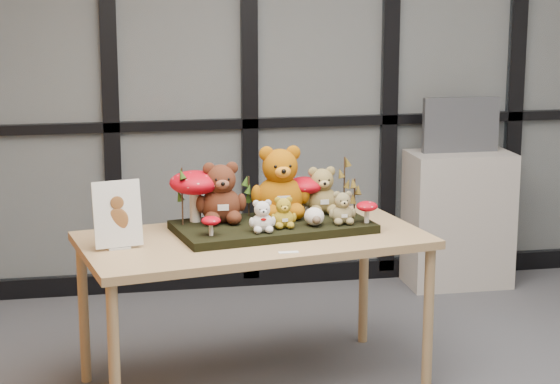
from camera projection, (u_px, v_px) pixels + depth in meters
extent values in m
plane|color=#BAB8AF|center=(319.00, 65.00, 6.34)|extent=(5.00, 0.00, 5.00)
cube|color=#2D383F|center=(321.00, 66.00, 6.31)|extent=(4.90, 0.02, 2.70)
cube|color=black|center=(319.00, 272.00, 6.60)|extent=(4.90, 0.06, 0.12)
cube|color=black|center=(320.00, 121.00, 6.38)|extent=(4.90, 0.06, 0.06)
cube|color=black|center=(109.00, 69.00, 6.07)|extent=(0.10, 0.06, 2.70)
cube|color=black|center=(249.00, 67.00, 6.22)|extent=(0.10, 0.06, 2.70)
cube|color=black|center=(390.00, 64.00, 6.39)|extent=(0.10, 0.06, 2.70)
cube|color=black|center=(516.00, 62.00, 6.54)|extent=(0.10, 0.06, 2.70)
cube|color=tan|center=(254.00, 240.00, 4.79)|extent=(1.73, 1.08, 0.04)
cylinder|color=tan|center=(114.00, 364.00, 4.28)|extent=(0.05, 0.05, 0.71)
cylinder|color=tan|center=(84.00, 312.00, 4.93)|extent=(0.05, 0.05, 0.71)
cylinder|color=tan|center=(428.00, 320.00, 4.82)|extent=(0.05, 0.05, 0.71)
cylinder|color=tan|center=(364.00, 279.00, 5.46)|extent=(0.05, 0.05, 0.71)
cube|color=black|center=(273.00, 227.00, 4.88)|extent=(0.99, 0.62, 0.04)
cube|color=silver|center=(119.00, 247.00, 4.58)|extent=(0.11, 0.08, 0.01)
cube|color=white|center=(117.00, 214.00, 4.54)|extent=(0.22, 0.10, 0.30)
ellipsoid|color=brown|center=(118.00, 220.00, 4.54)|extent=(0.10, 0.01, 0.11)
ellipsoid|color=brown|center=(117.00, 203.00, 4.53)|extent=(0.06, 0.01, 0.06)
cube|color=white|center=(288.00, 252.00, 4.51)|extent=(0.09, 0.03, 0.00)
cube|color=#B0A79D|center=(458.00, 219.00, 6.45)|extent=(0.65, 0.38, 0.86)
cube|color=#4C4E54|center=(461.00, 125.00, 6.34)|extent=(0.49, 0.05, 0.35)
cube|color=black|center=(462.00, 125.00, 6.32)|extent=(0.43, 0.00, 0.28)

